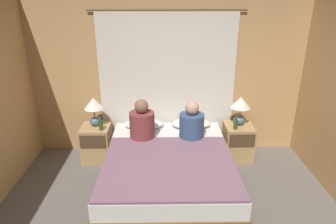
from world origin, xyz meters
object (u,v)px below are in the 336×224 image
at_px(bed, 168,171).
at_px(nightstand_right, 238,142).
at_px(pillow_right, 191,124).
at_px(person_right_in_bed, 192,124).
at_px(lamp_left, 94,107).
at_px(nightstand_left, 97,143).
at_px(person_left_in_bed, 142,123).
at_px(lamp_right, 240,106).
at_px(beer_bottle_on_left_stand, 101,125).
at_px(pillow_left, 144,124).
at_px(beer_bottle_on_right_stand, 236,124).

bearing_deg(bed, nightstand_right, 35.30).
bearing_deg(pillow_right, person_right_in_bed, -94.19).
bearing_deg(bed, lamp_left, 143.00).
xyz_separation_m(bed, nightstand_left, (-1.08, 0.77, 0.02)).
relative_size(nightstand_left, person_left_in_bed, 0.94).
distance_m(lamp_right, beer_bottle_on_left_stand, 2.07).
distance_m(nightstand_left, pillow_right, 1.47).
distance_m(nightstand_left, person_right_in_bed, 1.51).
relative_size(nightstand_left, lamp_right, 1.24).
xyz_separation_m(bed, person_right_in_bed, (0.33, 0.45, 0.47)).
height_order(pillow_left, person_right_in_bed, person_right_in_bed).
relative_size(pillow_left, beer_bottle_on_right_stand, 2.87).
relative_size(lamp_left, person_right_in_bed, 0.80).
bearing_deg(beer_bottle_on_right_stand, lamp_right, 61.66).
height_order(nightstand_left, beer_bottle_on_right_stand, beer_bottle_on_right_stand).
relative_size(lamp_right, beer_bottle_on_right_stand, 2.13).
bearing_deg(beer_bottle_on_right_stand, person_right_in_bed, -162.90).
xyz_separation_m(lamp_right, person_right_in_bed, (-0.75, -0.37, -0.12)).
bearing_deg(lamp_right, person_right_in_bed, -153.91).
relative_size(bed, nightstand_left, 3.73).
bearing_deg(person_right_in_bed, pillow_left, 152.11).
bearing_deg(pillow_right, lamp_left, 179.73).
height_order(bed, person_right_in_bed, person_right_in_bed).
bearing_deg(nightstand_right, nightstand_left, 180.00).
bearing_deg(nightstand_right, person_left_in_bed, -167.46).
bearing_deg(nightstand_left, person_right_in_bed, -12.77).
xyz_separation_m(lamp_left, lamp_right, (2.16, 0.00, 0.00)).
distance_m(pillow_right, person_left_in_bed, 0.81).
distance_m(nightstand_right, beer_bottle_on_left_stand, 2.08).
relative_size(nightstand_left, pillow_right, 0.92).
bearing_deg(pillow_left, bed, -66.28).
xyz_separation_m(lamp_left, pillow_left, (0.73, -0.01, -0.27)).
bearing_deg(person_right_in_bed, pillow_right, 85.81).
distance_m(pillow_left, person_left_in_bed, 0.40).
bearing_deg(bed, pillow_left, 113.72).
relative_size(pillow_right, beer_bottle_on_left_stand, 2.86).
height_order(nightstand_right, person_left_in_bed, person_left_in_bed).
xyz_separation_m(nightstand_right, beer_bottle_on_left_stand, (-2.05, -0.12, 0.35)).
height_order(lamp_right, pillow_right, lamp_right).
height_order(nightstand_right, lamp_right, lamp_right).
relative_size(bed, person_left_in_bed, 3.50).
xyz_separation_m(lamp_right, pillow_right, (-0.73, -0.01, -0.27)).
xyz_separation_m(person_left_in_bed, person_right_in_bed, (0.68, -0.00, -0.01)).
height_order(nightstand_left, pillow_right, pillow_right).
relative_size(person_left_in_bed, beer_bottle_on_left_stand, 2.80).
bearing_deg(nightstand_left, bed, -35.30).
bearing_deg(lamp_left, beer_bottle_on_left_stand, -55.09).
bearing_deg(pillow_right, beer_bottle_on_right_stand, -13.86).
height_order(nightstand_left, person_left_in_bed, person_left_in_bed).
xyz_separation_m(pillow_right, beer_bottle_on_left_stand, (-1.32, -0.16, 0.06)).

